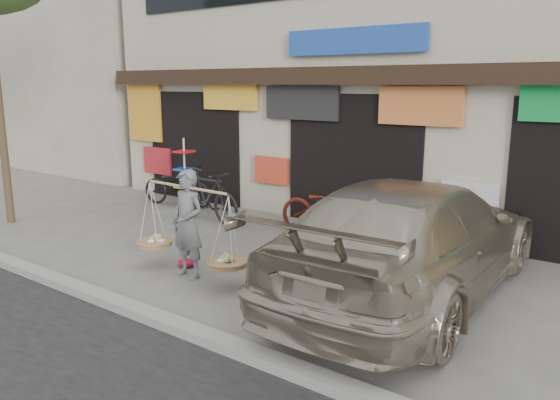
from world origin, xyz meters
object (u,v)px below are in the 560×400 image
Objects in this scene: bike_2 at (330,209)px; bike_1 at (207,196)px; bike_0 at (177,186)px; suv at (413,238)px; street_vendor at (188,228)px; display_rack at (185,180)px.

bike_1 is at bearing 94.76° from bike_2.
bike_0 is 0.33× the size of suv.
street_vendor is at bearing 163.57° from bike_2.
street_vendor reaches higher than bike_2.
street_vendor is 3.42m from bike_1.
street_vendor is 4.79m from display_rack.
display_rack is at bearing -106.92° from bike_0.
display_rack is (-3.50, 3.28, -0.10)m from street_vendor.
street_vendor is at bearing -43.15° from display_rack.
suv is at bearing -117.46° from bike_0.
suv is (2.45, -1.85, 0.27)m from bike_2.
bike_1 reaches higher than bike_2.
street_vendor is 3.24m from bike_2.
street_vendor is 3.30m from suv.
bike_1 is 1.48m from display_rack.
suv is at bearing 26.07° from street_vendor.
bike_0 is at bearing -17.70° from suv.
bike_2 is at bearing -38.57° from suv.
bike_2 is (4.37, -0.12, 0.05)m from bike_0.
bike_0 is at bearing 73.30° from bike_1.
bike_0 is 1.14× the size of display_rack.
bike_2 is at bearing 82.21° from street_vendor.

